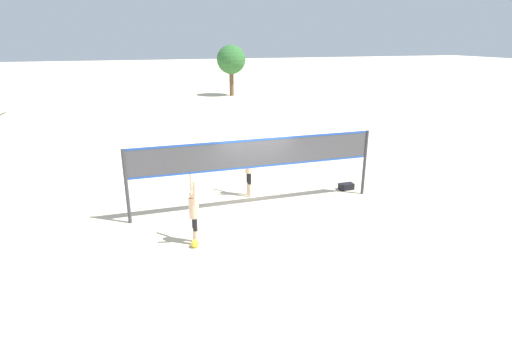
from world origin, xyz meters
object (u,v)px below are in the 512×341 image
player_spiker (194,210)px  gear_bag (346,186)px  volleyball (195,244)px  player_blocker (249,165)px  volleyball_net (256,158)px  tree_left_cluster (231,60)px

player_spiker → gear_bag: 6.75m
player_spiker → volleyball: bearing=166.9°
player_blocker → volleyball_net: bearing=-3.1°
volleyball_net → tree_left_cluster: size_ratio=1.71×
volleyball → gear_bag: gear_bag is taller
volleyball → tree_left_cluster: (8.41, 29.47, 3.36)m
volleyball_net → player_spiker: size_ratio=4.25×
volleyball_net → player_blocker: 1.21m
volleyball_net → gear_bag: bearing=8.4°
player_spiker → volleyball: size_ratio=8.83×
tree_left_cluster → gear_bag: bearing=-94.6°
volleyball_net → gear_bag: (3.80, 0.56, -1.63)m
tree_left_cluster → player_blocker: bearing=-102.7°
volleyball_net → player_spiker: (-2.40, -1.94, -0.71)m
volleyball_net → gear_bag: volleyball_net is taller
player_blocker → volleyball: 4.21m
player_blocker → tree_left_cluster: (5.90, 26.25, 2.30)m
volleyball_net → volleyball: size_ratio=37.50×
volleyball_net → volleyball: (-2.45, -2.16, -1.64)m
gear_bag → player_blocker: bearing=172.5°
volleyball → tree_left_cluster: size_ratio=0.05×
volleyball_net → player_blocker: bearing=86.9°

